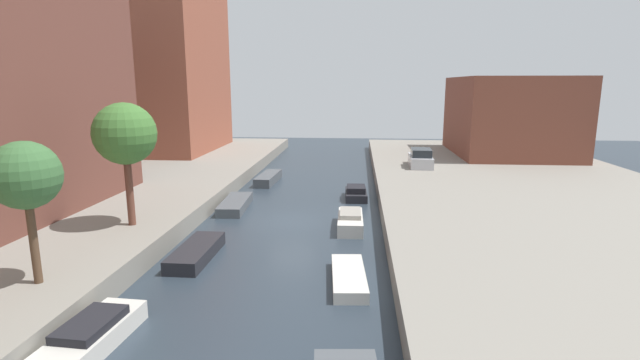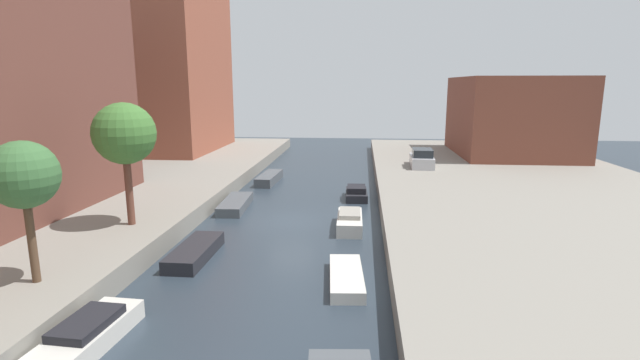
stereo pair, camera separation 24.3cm
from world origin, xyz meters
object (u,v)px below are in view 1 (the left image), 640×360
moored_boat_left_2 (196,252)px  low_block_right (509,116)px  street_tree_1 (25,176)px  moored_boat_right_2 (349,277)px  parked_car (421,159)px  apartment_tower_far (158,11)px  street_tree_2 (125,135)px  moored_boat_right_4 (356,193)px  moored_boat_left_1 (91,336)px  moored_boat_left_4 (268,178)px  moored_boat_right_3 (350,221)px  moored_boat_left_3 (235,204)px

moored_boat_left_2 → low_block_right: bearing=51.5°
street_tree_1 → moored_boat_right_2: 11.76m
parked_car → moored_boat_left_2: bearing=-122.5°
moored_boat_right_2 → low_block_right: bearing=63.2°
apartment_tower_far → street_tree_1: size_ratio=5.64×
low_block_right → moored_boat_right_2: size_ratio=3.28×
street_tree_1 → street_tree_2: size_ratio=0.83×
low_block_right → street_tree_1: low_block_right is taller
parked_car → moored_boat_left_2: size_ratio=0.98×
moored_boat_right_2 → moored_boat_right_4: 13.72m
apartment_tower_far → moored_boat_left_2: 33.33m
street_tree_1 → moored_boat_left_1: size_ratio=1.22×
moored_boat_left_2 → moored_boat_left_1: bearing=-94.9°
low_block_right → moored_boat_right_2: low_block_right is taller
moored_boat_left_4 → low_block_right: bearing=26.2°
low_block_right → moored_boat_left_2: 34.72m
moored_boat_right_2 → street_tree_2: bearing=160.9°
street_tree_2 → parked_car: 23.99m
moored_boat_left_2 → moored_boat_right_3: (6.74, 5.02, 0.12)m
moored_boat_left_4 → moored_boat_right_3: 13.22m
street_tree_1 → moored_boat_left_4: size_ratio=1.05×
moored_boat_left_1 → moored_boat_right_2: bearing=34.9°
parked_car → moored_boat_left_3: parked_car is taller
moored_boat_left_3 → moored_boat_right_4: 8.14m
apartment_tower_far → street_tree_2: size_ratio=4.70×
parked_car → moored_boat_left_1: parked_car is taller
moored_boat_left_3 → apartment_tower_far: bearing=122.6°
parked_car → moored_boat_left_1: bearing=-115.9°
parked_car → moored_boat_left_3: size_ratio=0.89×
moored_boat_left_4 → moored_boat_right_4: (6.93, -4.76, 0.04)m
low_block_right → moored_boat_left_4: bearing=-153.8°
moored_boat_left_3 → moored_boat_right_2: moored_boat_left_3 is taller
moored_boat_right_3 → moored_boat_left_4: bearing=120.2°
parked_car → moored_boat_right_3: size_ratio=1.13×
moored_boat_left_1 → moored_boat_left_3: 15.71m
moored_boat_left_2 → moored_boat_right_2: moored_boat_left_2 is taller
street_tree_2 → moored_boat_left_4: (3.73, 14.87, -4.98)m
moored_boat_right_3 → apartment_tower_far: bearing=130.8°
parked_car → moored_boat_right_4: 9.21m
moored_boat_left_1 → moored_boat_right_3: moored_boat_right_3 is taller
apartment_tower_far → moored_boat_right_2: size_ratio=6.99×
street_tree_2 → moored_boat_left_4: street_tree_2 is taller
moored_boat_left_1 → street_tree_1: bearing=145.2°
moored_boat_right_2 → moored_boat_right_4: moored_boat_right_4 is taller
apartment_tower_far → moored_boat_right_2: bearing=-56.6°
street_tree_2 → parked_car: size_ratio=1.42×
moored_boat_left_2 → moored_boat_right_3: size_ratio=1.15×
street_tree_2 → moored_boat_left_4: bearing=75.9°
parked_car → moored_boat_left_4: 12.51m
street_tree_2 → low_block_right: bearing=45.3°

